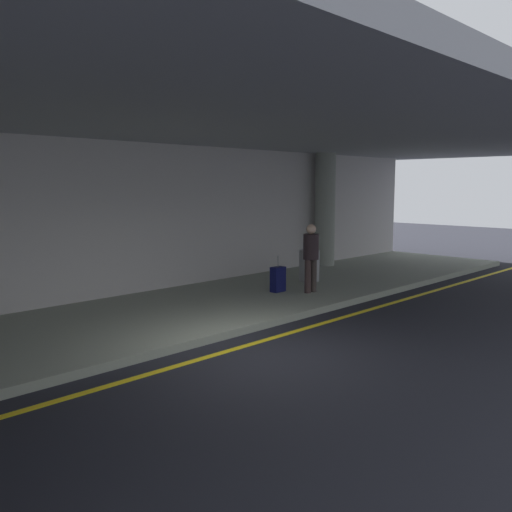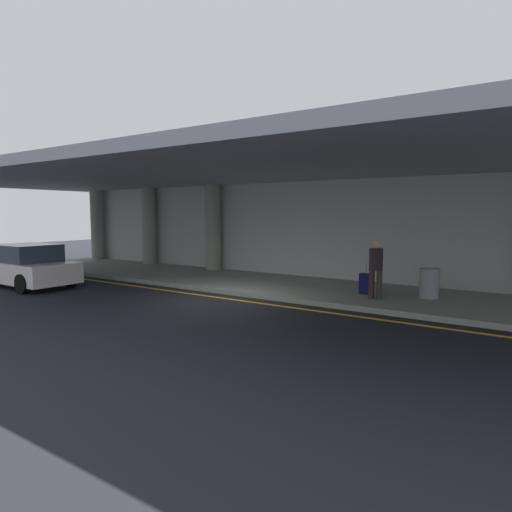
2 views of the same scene
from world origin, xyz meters
name	(u,v)px [view 1 (image 1 of 2)]	position (x,y,z in m)	size (l,w,h in m)	color
ground_plane	(259,354)	(0.00, 0.00, 0.00)	(60.00, 60.00, 0.00)	black
sidewalk	(151,318)	(0.00, 3.10, 0.07)	(26.00, 4.20, 0.15)	gray
lane_stripe_yellow	(239,348)	(0.00, 0.47, 0.00)	(26.00, 0.14, 0.01)	yellow
support_column_right_mid	(325,210)	(8.00, 4.80, 1.97)	(0.66, 0.66, 3.65)	gray
ceiling_overhang	(161,122)	(0.00, 2.60, 3.95)	(28.00, 13.20, 0.30)	gray
terminal_back_wall	(92,223)	(0.00, 5.35, 1.90)	(26.00, 0.30, 3.80)	#B7B3B2
traveler_with_luggage	(311,254)	(4.09, 2.21, 1.11)	(0.38, 0.38, 1.68)	#332625
suitcase_upright_primary	(278,279)	(3.58, 2.83, 0.46)	(0.36, 0.22, 0.90)	#0C0F42
trash_bin_steel	(309,266)	(5.32, 3.25, 0.57)	(0.56, 0.56, 0.85)	gray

